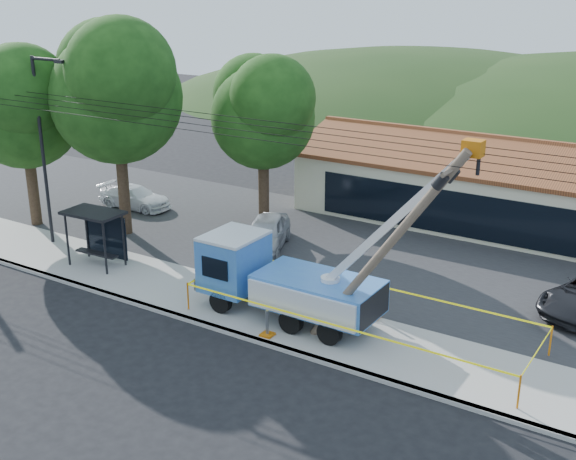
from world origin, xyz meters
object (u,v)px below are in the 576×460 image
(utility_truck, at_px, (284,279))
(leaning_pole, at_px, (391,242))
(car_white, at_px, (136,209))
(bus_shelter, at_px, (97,225))
(car_silver, at_px, (266,250))

(utility_truck, height_order, leaning_pole, utility_truck)
(car_white, bearing_deg, leaning_pole, -116.22)
(bus_shelter, xyz_separation_m, car_silver, (5.11, 5.73, -1.99))
(car_silver, bearing_deg, utility_truck, -72.57)
(car_silver, distance_m, car_white, 9.94)
(car_silver, height_order, car_white, car_silver)
(utility_truck, bearing_deg, car_silver, 129.49)
(utility_truck, xyz_separation_m, bus_shelter, (-9.84, 0.01, 0.33))
(utility_truck, height_order, car_silver, utility_truck)
(utility_truck, distance_m, car_silver, 7.62)
(utility_truck, relative_size, bus_shelter, 3.92)
(bus_shelter, bearing_deg, leaning_pole, -5.98)
(car_silver, xyz_separation_m, car_white, (-9.84, 1.43, 0.00))
(leaning_pole, distance_m, car_silver, 11.99)
(leaning_pole, height_order, car_white, leaning_pole)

